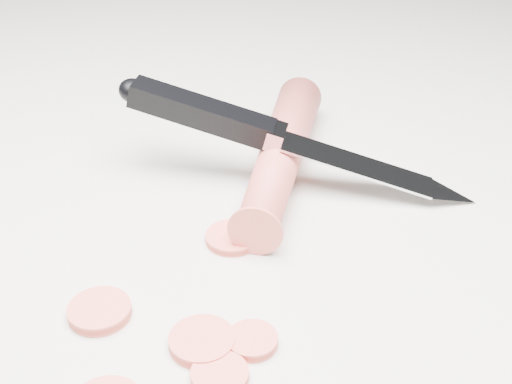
{
  "coord_description": "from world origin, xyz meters",
  "views": [
    {
      "loc": [
        0.02,
        -0.36,
        0.28
      ],
      "look_at": [
        0.03,
        0.04,
        0.02
      ],
      "focal_mm": 50.0,
      "sensor_mm": 36.0,
      "label": 1
    }
  ],
  "objects": [
    {
      "name": "carrot_slice_0",
      "position": [
        0.03,
        -0.08,
        0.0
      ],
      "size": [
        0.03,
        0.03,
        0.01
      ],
      "primitive_type": "cylinder",
      "color": "#EC5548",
      "rests_on": "ground"
    },
    {
      "name": "carrot_slice_4",
      "position": [
        -0.06,
        -0.05,
        0.0
      ],
      "size": [
        0.04,
        0.04,
        0.01
      ],
      "primitive_type": "cylinder",
      "color": "#EC5548",
      "rests_on": "ground"
    },
    {
      "name": "kitchen_knife",
      "position": [
        0.06,
        0.08,
        0.04
      ],
      "size": [
        0.26,
        0.09,
        0.07
      ],
      "primitive_type": null,
      "color": "#BBBDC2",
      "rests_on": "ground"
    },
    {
      "name": "carrot",
      "position": [
        0.05,
        0.09,
        0.02
      ],
      "size": [
        0.07,
        0.2,
        0.03
      ],
      "primitive_type": "cylinder",
      "rotation": [
        1.57,
        0.0,
        -0.23
      ],
      "color": "#D0463F",
      "rests_on": "ground"
    },
    {
      "name": "carrot_slice_5",
      "position": [
        0.01,
        -0.1,
        0.0
      ],
      "size": [
        0.03,
        0.03,
        0.01
      ],
      "primitive_type": "cylinder",
      "color": "#EC5548",
      "rests_on": "ground"
    },
    {
      "name": "carrot_slice_2",
      "position": [
        0.02,
        0.01,
        0.0
      ],
      "size": [
        0.03,
        0.03,
        0.01
      ],
      "primitive_type": "cylinder",
      "color": "#EC5548",
      "rests_on": "ground"
    },
    {
      "name": "ground",
      "position": [
        0.0,
        0.0,
        0.0
      ],
      "size": [
        2.4,
        2.4,
        0.0
      ],
      "primitive_type": "plane",
      "color": "silver",
      "rests_on": "ground"
    },
    {
      "name": "carrot_slice_3",
      "position": [
        0.0,
        -0.08,
        0.0
      ],
      "size": [
        0.04,
        0.04,
        0.01
      ],
      "primitive_type": "cylinder",
      "color": "#EC5548",
      "rests_on": "ground"
    }
  ]
}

